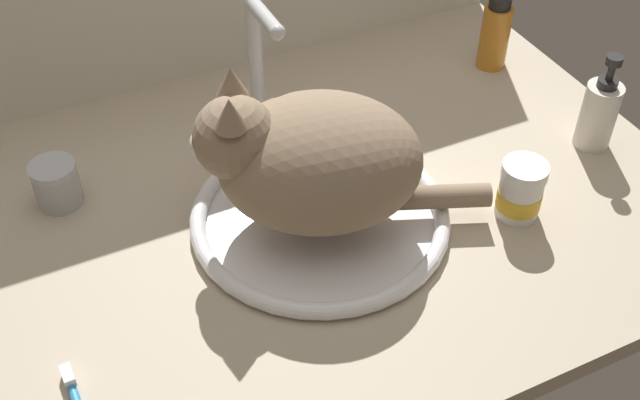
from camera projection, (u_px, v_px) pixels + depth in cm
name	position (u px, v px, depth cm)	size (l,w,h in cm)	color
countertop	(318.00, 211.00, 109.42)	(102.07, 73.51, 3.00)	#B7A88E
sink_basin	(320.00, 217.00, 105.07)	(34.46, 34.46, 2.17)	white
faucet	(260.00, 88.00, 112.80)	(16.83, 11.42, 23.28)	silver
cat	(307.00, 159.00, 98.20)	(37.05, 28.68, 20.47)	#8C755B
soap_pump_bottle	(599.00, 113.00, 114.20)	(5.22, 5.22, 15.09)	silver
metal_jar	(56.00, 184.00, 106.52)	(6.26, 6.26, 6.39)	#B2B5BA
amber_bottle	(495.00, 34.00, 129.38)	(4.78, 4.78, 12.51)	#C67A23
pill_bottle	(520.00, 191.00, 104.36)	(6.04, 6.04, 8.38)	white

